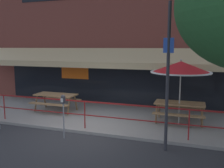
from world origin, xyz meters
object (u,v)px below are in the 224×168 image
at_px(patio_umbrella_centre, 181,67).
at_px(parking_meter_far, 63,103).
at_px(picnic_table_centre, 179,107).
at_px(street_sign_pole, 168,77).
at_px(picnic_table_left, 56,98).

xyz_separation_m(patio_umbrella_centre, parking_meter_far, (-3.39, -2.44, -1.03)).
bearing_deg(picnic_table_centre, street_sign_pole, -94.57).
distance_m(picnic_table_left, parking_meter_far, 3.18).
relative_size(patio_umbrella_centre, parking_meter_far, 1.67).
distance_m(patio_umbrella_centre, street_sign_pole, 2.35).
distance_m(picnic_table_left, patio_umbrella_centre, 5.44).
height_order(picnic_table_left, patio_umbrella_centre, patio_umbrella_centre).
distance_m(picnic_table_left, street_sign_pole, 5.78).
height_order(patio_umbrella_centre, street_sign_pole, street_sign_pole).
distance_m(parking_meter_far, street_sign_pole, 3.33).
bearing_deg(street_sign_pole, picnic_table_centre, 85.43).
height_order(picnic_table_centre, street_sign_pole, street_sign_pole).
bearing_deg(street_sign_pole, picnic_table_left, 154.03).
xyz_separation_m(parking_meter_far, street_sign_pole, (3.19, 0.10, 0.96)).
xyz_separation_m(picnic_table_centre, patio_umbrella_centre, (0.00, -0.14, 1.47)).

